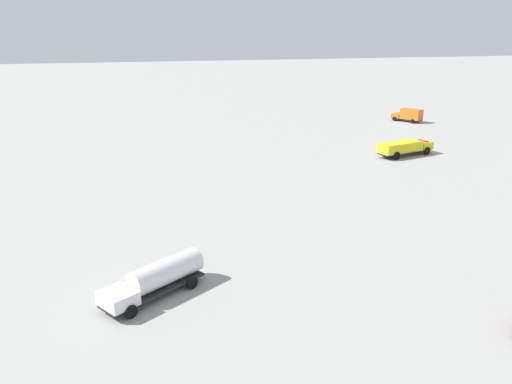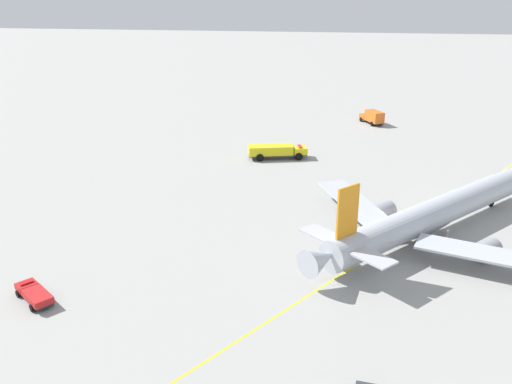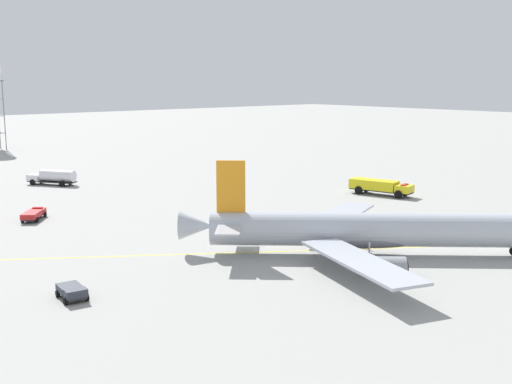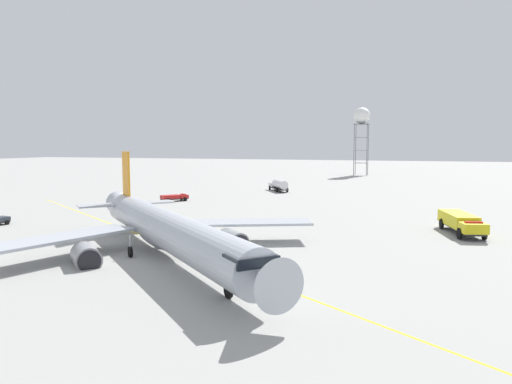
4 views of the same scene
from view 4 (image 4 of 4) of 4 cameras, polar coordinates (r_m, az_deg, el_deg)
The scene contains 7 objects.
ground_plane at distance 53.08m, azimuth -6.20°, elevation -6.72°, with size 600.00×600.00×0.00m, color #9E9E99.
airliner_main at distance 49.33m, azimuth -10.92°, elevation -4.61°, with size 32.92×35.15×11.05m.
fire_tender_truck at distance 66.31m, azimuth 23.48°, elevation -3.30°, with size 11.07×5.41×2.50m.
fuel_tanker_truck at distance 116.02m, azimuth 2.78°, elevation 0.87°, with size 9.12×7.09×2.87m.
ops_pickup_truck at distance 96.94m, azimuth -9.82°, elevation -0.62°, with size 5.48×4.97×1.41m.
radar_tower at distance 179.80m, azimuth 12.65°, elevation 8.68°, with size 5.99×5.99×24.98m.
taxiway_centreline at distance 48.81m, azimuth -6.82°, elevation -7.82°, with size 70.64×104.12×0.01m.
Camera 4 is at (46.86, 22.15, 11.43)m, focal length 33.16 mm.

